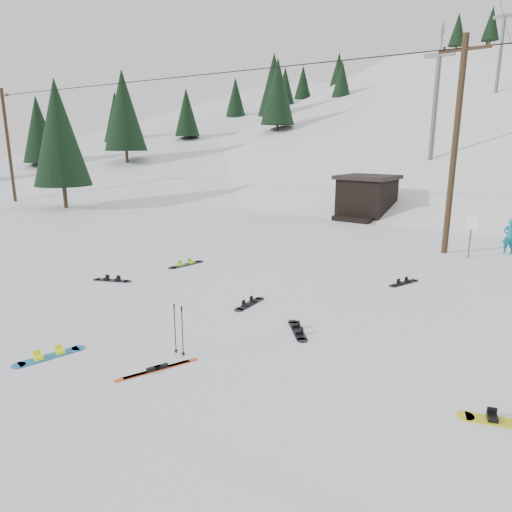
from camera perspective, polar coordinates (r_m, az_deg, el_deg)
The scene contains 19 objects.
ground at distance 11.16m, azimuth -9.52°, elevation -11.36°, with size 200.00×200.00×0.00m, color white.
ridge_left at distance 71.68m, azimuth -0.50°, elevation 1.23°, with size 34.00×85.00×38.00m, color white.
treeline_left at distance 62.70m, azimuth -3.69°, elevation 9.55°, with size 20.00×64.00×10.00m, color black, non-canonical shape.
utility_pole at distance 21.45m, azimuth 23.62°, elevation 12.66°, with size 2.00×0.26×9.00m.
utility_pole_left at distance 43.34m, azimuth -28.57°, elevation 12.20°, with size 2.00×0.26×9.00m.
trail_sign at distance 21.07m, azimuth 25.31°, elevation 3.13°, with size 0.50×0.09×1.85m.
lift_hut at distance 30.56m, azimuth 13.62°, elevation 7.20°, with size 3.40×4.10×2.75m.
lift_tower_near at distance 38.62m, azimuth 21.53°, elevation 17.63°, with size 2.20×0.36×8.00m.
lift_tower_mid at distance 58.68m, azimuth 28.29°, elevation 21.80°, with size 2.20×0.36×8.00m.
hero_snowboard at distance 11.61m, azimuth -24.40°, elevation -11.29°, with size 0.54×1.58×0.11m.
hero_skis at distance 10.28m, azimuth -12.22°, elevation -13.63°, with size 0.71×1.77×0.10m.
ski_poles at distance 10.63m, azimuth -9.64°, elevation -9.04°, with size 0.33×0.09×1.21m.
board_scatter_a at distance 16.93m, azimuth -17.55°, elevation -2.88°, with size 1.35×0.80×0.10m.
board_scatter_b at distance 13.82m, azimuth -0.80°, elevation -5.97°, with size 0.40×1.46×0.10m.
board_scatter_c at distance 18.43m, azimuth -8.73°, elevation -1.03°, with size 0.44×1.70×0.12m.
board_scatter_d at distance 12.00m, azimuth 5.21°, elevation -9.22°, with size 1.11×1.13×0.10m.
board_scatter_e at distance 9.48m, azimuth 28.91°, elevation -17.69°, with size 1.55×0.79×0.11m.
board_scatter_f at distance 16.64m, azimuth 18.01°, elevation -3.20°, with size 0.62×1.40×0.10m.
skier_teal at distance 22.81m, azimuth 29.11°, elevation 2.18°, with size 0.57×0.38×1.57m, color #0D7785.
Camera 1 is at (7.55, -6.72, 4.72)m, focal length 32.00 mm.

